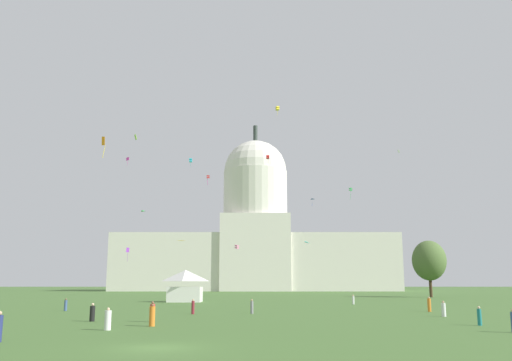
% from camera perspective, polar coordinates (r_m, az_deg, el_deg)
% --- Properties ---
extents(ground_plane, '(800.00, 800.00, 0.00)m').
position_cam_1_polar(ground_plane, '(30.51, -10.48, -16.97)').
color(ground_plane, '#42662D').
extents(capitol_building, '(113.04, 28.43, 68.75)m').
position_cam_1_polar(capitol_building, '(221.60, -0.11, -6.24)').
color(capitol_building, silver).
rests_on(capitol_building, ground_plane).
extents(event_tent, '(6.12, 5.29, 5.59)m').
position_cam_1_polar(event_tent, '(98.31, -7.52, -10.96)').
color(event_tent, white).
rests_on(event_tent, ground_plane).
extents(tree_east_mid, '(10.02, 9.79, 13.11)m').
position_cam_1_polar(tree_east_mid, '(134.32, 17.76, -8.05)').
color(tree_east_mid, '#42301E').
rests_on(tree_east_mid, ground_plane).
extents(person_orange_near_tree_west, '(0.54, 0.54, 1.74)m').
position_cam_1_polar(person_orange_near_tree_west, '(44.88, -10.94, -13.87)').
color(person_orange_near_tree_west, orange).
rests_on(person_orange_near_tree_west, ground_plane).
extents(person_denim_lawn_far_left, '(0.51, 0.51, 1.49)m').
position_cam_1_polar(person_denim_lawn_far_left, '(71.31, -19.49, -12.30)').
color(person_denim_lawn_far_left, '#3D5684').
rests_on(person_denim_lawn_far_left, ground_plane).
extents(person_black_near_tent, '(0.64, 0.64, 1.60)m').
position_cam_1_polar(person_black_near_tent, '(51.67, -16.93, -13.25)').
color(person_black_near_tent, black).
rests_on(person_black_near_tent, ground_plane).
extents(person_grey_deep_crowd, '(0.46, 0.46, 1.57)m').
position_cam_1_polar(person_grey_deep_crowd, '(61.61, -0.48, -13.20)').
color(person_grey_deep_crowd, gray).
rests_on(person_grey_deep_crowd, ground_plane).
extents(person_maroon_front_right, '(0.46, 0.46, 1.63)m').
position_cam_1_polar(person_maroon_front_right, '(61.02, -6.71, -13.13)').
color(person_maroon_front_right, maroon).
rests_on(person_maroon_front_right, ground_plane).
extents(person_red_back_left, '(0.58, 0.58, 1.77)m').
position_cam_1_polar(person_red_back_left, '(49.80, -10.92, -13.52)').
color(person_red_back_left, red).
rests_on(person_red_back_left, ground_plane).
extents(person_white_back_right, '(0.46, 0.46, 1.48)m').
position_cam_1_polar(person_white_back_right, '(88.79, 10.19, -12.30)').
color(person_white_back_right, silver).
rests_on(person_white_back_right, ground_plane).
extents(person_orange_aisle_center, '(0.48, 0.48, 1.74)m').
position_cam_1_polar(person_orange_aisle_center, '(68.87, 17.77, -12.38)').
color(person_orange_aisle_center, orange).
rests_on(person_orange_aisle_center, ground_plane).
extents(person_white_front_center, '(0.56, 0.56, 1.61)m').
position_cam_1_polar(person_white_front_center, '(42.06, -15.41, -14.01)').
color(person_white_front_center, silver).
rests_on(person_white_front_center, ground_plane).
extents(person_teal_mid_left, '(0.42, 0.42, 1.52)m').
position_cam_1_polar(person_teal_mid_left, '(48.49, 22.47, -13.12)').
color(person_teal_mid_left, '#1E757A').
rests_on(person_teal_mid_left, ground_plane).
extents(person_white_near_tree_east, '(0.46, 0.46, 1.57)m').
position_cam_1_polar(person_white_near_tree_east, '(59.47, 19.14, -12.74)').
color(person_white_near_tree_east, silver).
rests_on(person_white_near_tree_east, ground_plane).
extents(kite_red_mid, '(0.84, 0.88, 2.71)m').
position_cam_1_polar(kite_red_mid, '(139.78, -5.12, 0.39)').
color(kite_red_mid, red).
extents(kite_green_mid, '(1.01, 1.04, 4.01)m').
position_cam_1_polar(kite_green_mid, '(180.54, 9.91, -0.94)').
color(kite_green_mid, green).
extents(kite_lime_mid, '(0.58, 0.88, 0.82)m').
position_cam_1_polar(kite_lime_mid, '(84.68, -12.63, 4.50)').
color(kite_lime_mid, '#8CD133').
extents(kite_pink_low, '(1.51, 1.49, 1.40)m').
position_cam_1_polar(kite_pink_low, '(186.52, -2.09, -7.01)').
color(kite_pink_low, pink).
extents(kite_white_mid, '(0.33, 1.03, 0.84)m').
position_cam_1_polar(kite_white_mid, '(133.12, 14.79, 3.01)').
color(kite_white_mid, white).
extents(kite_yellow_high, '(1.17, 1.21, 2.68)m').
position_cam_1_polar(kite_yellow_high, '(159.82, 2.24, 7.61)').
color(kite_yellow_high, yellow).
extents(kite_magenta_high, '(0.89, 0.60, 2.30)m').
position_cam_1_polar(kite_magenta_high, '(153.73, -13.43, 2.19)').
color(kite_magenta_high, '#D1339E').
extents(kite_violet_low, '(0.84, 0.52, 3.85)m').
position_cam_1_polar(kite_violet_low, '(156.71, -13.43, -7.25)').
color(kite_violet_low, purple).
extents(kite_cyan_high, '(1.08, 1.15, 3.10)m').
position_cam_1_polar(kite_cyan_high, '(201.51, -6.95, 2.13)').
color(kite_cyan_high, '#33BCDB').
extents(kite_orange_mid, '(0.60, 0.45, 3.42)m').
position_cam_1_polar(kite_orange_mid, '(87.94, -15.84, 3.83)').
color(kite_orange_mid, orange).
extents(kite_blue_mid, '(1.45, 1.30, 2.39)m').
position_cam_1_polar(kite_blue_mid, '(186.66, 5.88, -2.05)').
color(kite_blue_mid, blue).
extents(kite_gold_low, '(1.73, 1.22, 0.12)m').
position_cam_1_polar(kite_gold_low, '(128.52, -7.86, -6.41)').
color(kite_gold_low, gold).
extents(kite_turquoise_low, '(1.16, 1.61, 0.40)m').
position_cam_1_polar(kite_turquoise_low, '(83.65, 5.71, -6.89)').
color(kite_turquoise_low, teal).
extents(kite_red_high, '(0.95, 1.02, 2.35)m').
position_cam_1_polar(kite_red_high, '(163.02, 1.21, 2.49)').
color(kite_red_high, red).
extents(kite_green_mid_b, '(1.27, 1.49, 0.40)m').
position_cam_1_polar(kite_green_mid_b, '(146.74, -12.06, -3.41)').
color(kite_green_mid_b, green).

